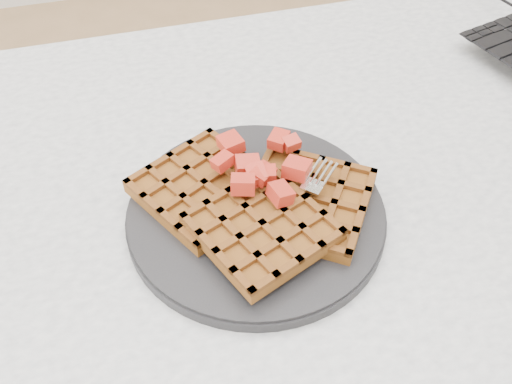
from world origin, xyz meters
TOP-DOWN VIEW (x-y plane):
  - table at (0.00, 0.00)m, footprint 1.20×0.80m
  - plate at (-0.12, 0.01)m, footprint 0.26×0.26m
  - waffles at (-0.12, 0.00)m, footprint 0.26×0.23m
  - strawberry_pile at (-0.12, 0.01)m, footprint 0.15×0.15m
  - fork at (-0.09, -0.03)m, footprint 0.14×0.15m

SIDE VIEW (x-z plane):
  - table at x=0.00m, z-range 0.26..1.01m
  - plate at x=-0.12m, z-range 0.75..0.77m
  - fork at x=-0.09m, z-range 0.77..0.78m
  - waffles at x=-0.12m, z-range 0.76..0.79m
  - strawberry_pile at x=-0.12m, z-range 0.79..0.82m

